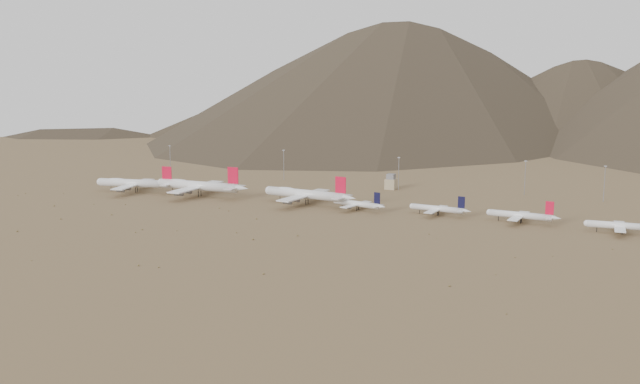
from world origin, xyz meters
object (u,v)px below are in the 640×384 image
at_px(widebody_centre, 198,186).
at_px(narrowbody_b, 439,209).
at_px(widebody_west, 135,183).
at_px(widebody_east, 306,194).
at_px(control_tower, 391,182).
at_px(narrowbody_a, 358,204).

relative_size(widebody_centre, narrowbody_b, 1.89).
height_order(widebody_west, widebody_east, widebody_east).
relative_size(widebody_west, control_tower, 5.68).
bearing_deg(narrowbody_a, widebody_west, -166.22).
xyz_separation_m(narrowbody_b, control_tower, (-61.18, 85.59, 0.91)).
height_order(widebody_east, narrowbody_b, widebody_east).
bearing_deg(widebody_east, narrowbody_a, -1.01).
bearing_deg(widebody_west, widebody_east, -8.18).
height_order(widebody_centre, control_tower, widebody_centre).
xyz_separation_m(widebody_west, narrowbody_b, (232.91, 8.35, -2.66)).
relative_size(widebody_west, widebody_east, 0.95).
xyz_separation_m(narrowbody_a, control_tower, (-8.33, 91.04, 0.91)).
distance_m(widebody_east, narrowbody_b, 93.48).
bearing_deg(widebody_west, narrowbody_a, -10.49).
bearing_deg(widebody_east, control_tower, 75.44).
height_order(widebody_west, narrowbody_b, widebody_west).
bearing_deg(widebody_east, widebody_centre, -172.19).
xyz_separation_m(widebody_centre, control_tower, (118.27, 88.81, -2.64)).
height_order(narrowbody_a, control_tower, narrowbody_a).
distance_m(widebody_west, control_tower, 195.75).
bearing_deg(narrowbody_a, narrowbody_b, 18.75).
xyz_separation_m(widebody_east, narrowbody_a, (40.58, -4.98, -2.95)).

